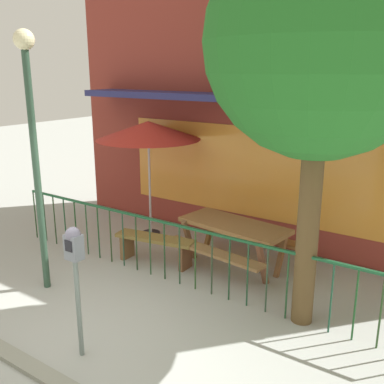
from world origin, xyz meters
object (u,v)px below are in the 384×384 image
patio_umbrella (148,131)px  street_tree (322,43)px  picnic_table_left (234,233)px  patio_bench (155,244)px  parking_meter_near (75,258)px  street_lamp (32,126)px

patio_umbrella → street_tree: bearing=-19.9°
picnic_table_left → patio_bench: bearing=-152.1°
patio_umbrella → street_tree: size_ratio=0.47×
patio_bench → parking_meter_near: size_ratio=0.91×
street_lamp → patio_bench: bearing=62.7°
patio_umbrella → parking_meter_near: (1.82, -3.47, -0.86)m
street_tree → street_lamp: 3.91m
patio_bench → street_lamp: street_lamp is taller
street_tree → street_lamp: street_tree is taller
picnic_table_left → patio_bench: picnic_table_left is taller
picnic_table_left → street_tree: bearing=-31.0°
picnic_table_left → patio_umbrella: 2.60m
parking_meter_near → street_tree: 3.62m
patio_umbrella → parking_meter_near: patio_umbrella is taller
picnic_table_left → street_lamp: 3.50m
parking_meter_near → street_lamp: (-1.71, 0.86, 1.23)m
picnic_table_left → parking_meter_near: bearing=-95.3°
patio_bench → street_tree: size_ratio=0.30×
patio_umbrella → street_lamp: bearing=-87.6°
patio_bench → street_tree: street_tree is taller
street_tree → parking_meter_near: bearing=-130.6°
patio_bench → street_lamp: size_ratio=0.39×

